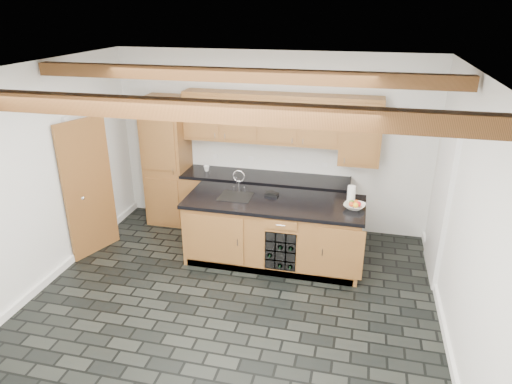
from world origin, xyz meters
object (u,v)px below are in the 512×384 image
island (274,231)px  fruit_bowl (354,206)px  kitchen_scale (272,194)px  paper_towel (351,195)px

island → fruit_bowl: size_ratio=8.98×
kitchen_scale → paper_towel: (1.09, -0.01, 0.10)m
kitchen_scale → fruit_bowl: (1.15, -0.18, 0.01)m
island → kitchen_scale: (-0.08, 0.17, 0.49)m
paper_towel → island: bearing=-171.1°
kitchen_scale → fruit_bowl: size_ratio=0.69×
kitchen_scale → paper_towel: paper_towel is taller
kitchen_scale → fruit_bowl: 1.16m
island → paper_towel: size_ratio=10.03×
island → fruit_bowl: 1.18m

